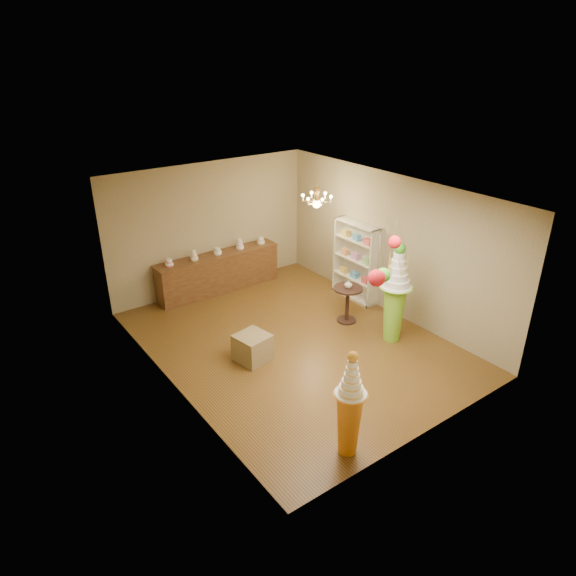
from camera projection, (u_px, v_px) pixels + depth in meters
floor at (294, 342)px, 10.09m from camera, size 6.50×6.50×0.00m
ceiling at (295, 193)px, 8.81m from camera, size 6.50×6.50×0.00m
wall_back at (210, 227)px, 11.83m from camera, size 5.00×0.04×3.00m
wall_front at (435, 349)px, 7.07m from camera, size 5.00×0.04×3.00m
wall_left at (168, 310)px, 8.12m from camera, size 0.04×6.50×3.00m
wall_right at (390, 245)px, 10.78m from camera, size 0.04×6.50×3.00m
pedestal_green at (395, 301)px, 9.85m from camera, size 0.69×0.69×2.04m
pedestal_orange at (349, 415)px, 7.11m from camera, size 0.58×0.58×1.67m
burlap_riser at (253, 348)px, 9.43m from camera, size 0.66×0.66×0.51m
sideboard at (219, 272)px, 12.06m from camera, size 3.04×0.54×1.16m
shelving_unit at (356, 261)px, 11.53m from camera, size 0.33×1.20×1.80m
round_table at (348, 300)px, 10.67m from camera, size 0.67×0.67×0.78m
vase at (348, 284)px, 10.52m from camera, size 0.21×0.21×0.17m
pom_red_left at (377, 278)px, 7.30m from camera, size 0.25×0.25×0.84m
pom_green_mid at (383, 275)px, 7.81m from camera, size 0.23×0.23×1.00m
pom_red_right at (395, 242)px, 8.05m from camera, size 0.21×0.21×0.61m
chandelier at (317, 201)px, 10.86m from camera, size 0.82×0.82×0.85m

